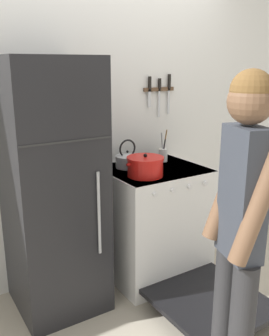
% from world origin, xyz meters
% --- Properties ---
extents(ground_plane, '(14.00, 14.00, 0.00)m').
position_xyz_m(ground_plane, '(0.00, 0.00, 0.00)').
color(ground_plane, '#B2A893').
extents(wall_back, '(10.00, 0.06, 2.55)m').
position_xyz_m(wall_back, '(0.00, 0.03, 1.27)').
color(wall_back, silver).
rests_on(wall_back, ground_plane).
extents(refrigerator, '(0.60, 0.65, 1.78)m').
position_xyz_m(refrigerator, '(-0.53, -0.31, 0.89)').
color(refrigerator, black).
rests_on(refrigerator, ground_plane).
extents(stove_range, '(0.78, 1.42, 0.92)m').
position_xyz_m(stove_range, '(0.30, -0.38, 0.46)').
color(stove_range, white).
rests_on(stove_range, ground_plane).
extents(dutch_oven_pot, '(0.32, 0.28, 0.17)m').
position_xyz_m(dutch_oven_pot, '(0.12, -0.48, 0.99)').
color(dutch_oven_pot, red).
rests_on(dutch_oven_pot, stove_range).
extents(tea_kettle, '(0.24, 0.19, 0.23)m').
position_xyz_m(tea_kettle, '(0.14, -0.20, 0.99)').
color(tea_kettle, silver).
rests_on(tea_kettle, stove_range).
extents(utensil_jar, '(0.07, 0.07, 0.27)m').
position_xyz_m(utensil_jar, '(0.50, -0.20, 0.99)').
color(utensil_jar, silver).
rests_on(utensil_jar, stove_range).
extents(person, '(0.34, 0.40, 1.71)m').
position_xyz_m(person, '(-0.08, -1.59, 0.98)').
color(person, '#2D2D30').
rests_on(person, ground_plane).
extents(wall_knife_strip, '(0.31, 0.03, 0.36)m').
position_xyz_m(wall_knife_strip, '(0.58, -0.02, 1.52)').
color(wall_knife_strip, brown).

